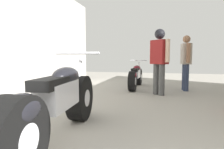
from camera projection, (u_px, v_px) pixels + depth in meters
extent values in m
plane|color=#9E998E|center=(146.00, 106.00, 3.84)|extent=(17.17, 17.17, 0.00)
cube|color=#B7B5AD|center=(20.00, 33.00, 4.39)|extent=(0.08, 7.87, 3.04)
cylinder|color=black|center=(80.00, 98.00, 2.97)|extent=(0.29, 0.70, 0.68)
cylinder|color=silver|center=(80.00, 98.00, 2.97)|extent=(0.26, 0.28, 0.26)
cylinder|color=black|center=(15.00, 140.00, 1.45)|extent=(0.29, 0.70, 0.68)
cylinder|color=silver|center=(15.00, 140.00, 1.45)|extent=(0.26, 0.28, 0.26)
cube|color=silver|center=(58.00, 95.00, 2.19)|extent=(0.32, 0.70, 0.30)
ellipsoid|color=black|center=(66.00, 76.00, 2.41)|extent=(0.33, 0.58, 0.23)
cube|color=black|center=(50.00, 83.00, 1.99)|extent=(0.28, 0.53, 0.11)
ellipsoid|color=black|center=(19.00, 110.00, 1.48)|extent=(0.32, 0.49, 0.26)
cylinder|color=silver|center=(79.00, 77.00, 2.90)|extent=(0.08, 0.27, 0.62)
cylinder|color=silver|center=(78.00, 53.00, 2.83)|extent=(0.66, 0.10, 0.04)
cylinder|color=silver|center=(31.00, 130.00, 1.93)|extent=(0.15, 0.59, 0.10)
cylinder|color=black|center=(139.00, 77.00, 6.75)|extent=(0.19, 0.58, 0.58)
cylinder|color=silver|center=(139.00, 77.00, 6.75)|extent=(0.19, 0.22, 0.22)
cylinder|color=black|center=(132.00, 81.00, 5.50)|extent=(0.19, 0.58, 0.58)
cylinder|color=silver|center=(132.00, 81.00, 5.50)|extent=(0.19, 0.22, 0.22)
cube|color=silver|center=(136.00, 74.00, 6.12)|extent=(0.23, 0.58, 0.25)
ellipsoid|color=#5B0F19|center=(137.00, 68.00, 6.29)|extent=(0.25, 0.47, 0.20)
cube|color=black|center=(135.00, 70.00, 5.95)|extent=(0.21, 0.44, 0.09)
ellipsoid|color=#5B0F19|center=(133.00, 75.00, 5.53)|extent=(0.24, 0.40, 0.22)
cylinder|color=silver|center=(139.00, 69.00, 6.70)|extent=(0.05, 0.23, 0.52)
cylinder|color=silver|center=(139.00, 60.00, 6.64)|extent=(0.56, 0.05, 0.03)
cylinder|color=silver|center=(130.00, 82.00, 5.91)|extent=(0.09, 0.50, 0.08)
cylinder|color=#2D3851|center=(186.00, 78.00, 5.53)|extent=(0.16, 0.16, 0.77)
cylinder|color=#2D3851|center=(185.00, 77.00, 5.72)|extent=(0.16, 0.16, 0.77)
cube|color=#B2A899|center=(186.00, 54.00, 5.57)|extent=(0.27, 0.45, 0.59)
cylinder|color=#9E7051|center=(188.00, 53.00, 5.31)|extent=(0.11, 0.11, 0.54)
cylinder|color=#9E7051|center=(184.00, 53.00, 5.83)|extent=(0.11, 0.11, 0.54)
sphere|color=#9E7051|center=(187.00, 39.00, 5.53)|extent=(0.21, 0.21, 0.21)
cylinder|color=#4C4C4C|center=(156.00, 79.00, 5.06)|extent=(0.22, 0.22, 0.80)
cylinder|color=#4C4C4C|center=(162.00, 80.00, 4.89)|extent=(0.22, 0.22, 0.80)
cube|color=maroon|center=(159.00, 52.00, 4.91)|extent=(0.48, 0.48, 0.61)
cylinder|color=beige|center=(152.00, 51.00, 5.15)|extent=(0.15, 0.15, 0.56)
cylinder|color=beige|center=(168.00, 51.00, 4.68)|extent=(0.15, 0.15, 0.56)
sphere|color=black|center=(160.00, 35.00, 4.88)|extent=(0.22, 0.22, 0.22)
sphere|color=black|center=(160.00, 34.00, 4.87)|extent=(0.26, 0.26, 0.26)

